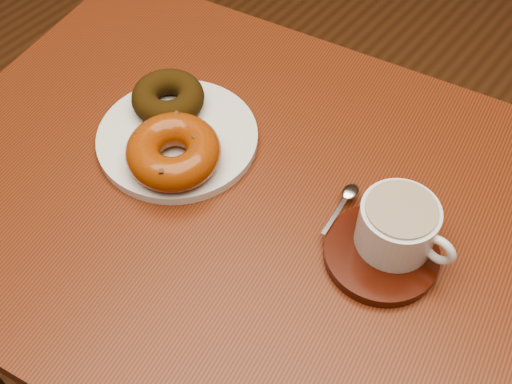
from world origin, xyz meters
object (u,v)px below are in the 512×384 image
Objects in this scene: saucer at (381,254)px; cafe_table at (245,249)px; coffee_cup at (398,226)px; donut_plate at (178,138)px.

cafe_table is at bearing -171.84° from saucer.
cafe_table is 0.24m from saucer.
donut_plate is at bearing -172.09° from coffee_cup.
cafe_table is 7.09× the size of saucer.
coffee_cup is (0.00, 0.02, 0.04)m from saucer.
cafe_table is at bearing -6.48° from donut_plate.
donut_plate is at bearing 163.69° from cafe_table.
donut_plate reaches higher than cafe_table.
cafe_table is 4.42× the size of donut_plate.
coffee_cup is at bearing 5.75° from donut_plate.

